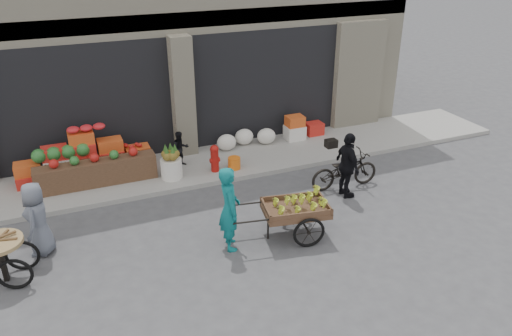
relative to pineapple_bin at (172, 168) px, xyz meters
name	(u,v)px	position (x,y,z in m)	size (l,w,h in m)	color
ground	(257,253)	(0.75, -3.60, -0.37)	(80.00, 80.00, 0.00)	#424244
sidewalk	(196,167)	(0.75, 0.50, -0.31)	(18.00, 2.20, 0.12)	gray
building	(152,14)	(0.75, 4.43, 3.00)	(14.00, 6.45, 7.00)	beige
fruit_display	(93,156)	(-1.73, 0.78, 0.30)	(3.10, 1.12, 1.24)	red
pineapple_bin	(172,168)	(0.00, 0.00, 0.00)	(0.52, 0.52, 0.50)	silver
fire_hydrant	(215,157)	(1.10, -0.05, 0.13)	(0.22, 0.22, 0.71)	#A5140F
orange_bucket	(234,163)	(1.60, -0.10, -0.10)	(0.32, 0.32, 0.30)	orange
right_bay_goods	(277,132)	(3.36, 1.10, 0.04)	(3.35, 0.60, 0.70)	silver
seated_person	(180,149)	(0.40, 0.60, 0.21)	(0.45, 0.35, 0.93)	black
banana_cart	(293,207)	(1.67, -3.30, 0.29)	(2.29, 1.23, 0.91)	brown
vendor_woman	(229,208)	(0.37, -3.17, 0.49)	(0.63, 0.41, 1.72)	#0D686A
tricycle_cart	(0,254)	(-3.68, -2.62, 0.20)	(1.46, 1.00, 0.95)	#9E7F51
vendor_grey	(37,219)	(-3.03, -1.93, 0.37)	(0.72, 0.47, 1.48)	slate
bicycle	(345,170)	(3.76, -1.87, 0.08)	(0.60, 1.72, 0.90)	black
cyclist	(348,166)	(3.56, -2.27, 0.41)	(0.92, 0.38, 1.57)	black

